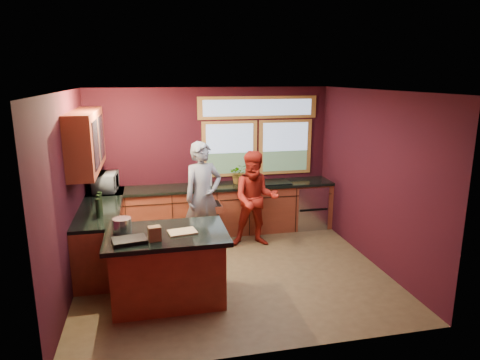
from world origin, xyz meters
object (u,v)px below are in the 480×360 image
object	(u,v)px
island	(168,266)
person_grey	(203,197)
person_red	(255,199)
cutting_board	(182,232)
stock_pot	(122,225)

from	to	relation	value
island	person_grey	xyz separation A→B (m)	(0.68, 1.60, 0.45)
island	person_red	world-z (taller)	person_red
island	person_grey	distance (m)	1.79
person_red	cutting_board	bearing A→B (deg)	-120.91
person_grey	cutting_board	size ratio (longest dim) A/B	5.32
person_grey	person_red	distance (m)	0.91
person_grey	person_red	world-z (taller)	person_grey
person_red	cutting_board	world-z (taller)	person_red
person_red	stock_pot	distance (m)	2.59
island	stock_pot	size ratio (longest dim) A/B	6.46
island	cutting_board	distance (m)	0.52
stock_pot	cutting_board	bearing A→B (deg)	-14.93
person_grey	stock_pot	distance (m)	1.90
stock_pot	island	bearing A→B (deg)	-15.26
island	person_red	bearing A→B (deg)	45.18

